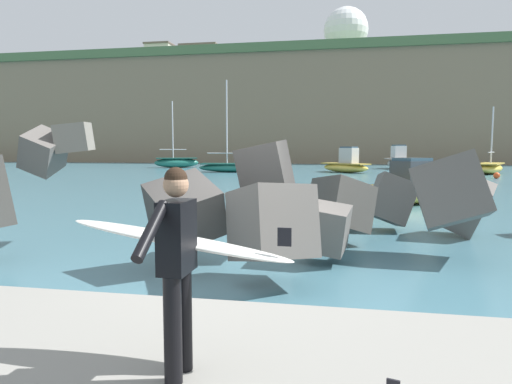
# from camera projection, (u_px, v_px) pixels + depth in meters

# --- Properties ---
(ground_plane) EXTENTS (400.00, 400.00, 0.00)m
(ground_plane) POSITION_uv_depth(u_px,v_px,m) (242.00, 278.00, 7.62)
(ground_plane) COLOR #42707F
(breakwater_jetty) EXTENTS (30.32, 7.66, 2.87)m
(breakwater_jetty) POSITION_uv_depth(u_px,v_px,m) (289.00, 195.00, 9.27)
(breakwater_jetty) COLOR slate
(breakwater_jetty) RESTS_ON ground
(surfer_with_board) EXTENTS (2.10, 1.17, 1.78)m
(surfer_with_board) POSITION_uv_depth(u_px,v_px,m) (178.00, 253.00, 3.89)
(surfer_with_board) COLOR black
(surfer_with_board) RESTS_ON walkway_path
(boat_near_centre) EXTENTS (6.00, 2.05, 8.00)m
(boat_near_centre) POSITION_uv_depth(u_px,v_px,m) (232.00, 167.00, 40.20)
(boat_near_centre) COLOR #1E6656
(boat_near_centre) RESTS_ON ground
(boat_near_right) EXTENTS (3.81, 5.60, 5.54)m
(boat_near_right) POSITION_uv_depth(u_px,v_px,m) (490.00, 168.00, 37.90)
(boat_near_right) COLOR #EAC64C
(boat_near_right) RESTS_ON ground
(boat_mid_left) EXTENTS (4.94, 3.29, 7.08)m
(boat_mid_left) POSITION_uv_depth(u_px,v_px,m) (177.00, 162.00, 49.18)
(boat_mid_left) COLOR #1E6656
(boat_mid_left) RESTS_ON ground
(boat_mid_centre) EXTENTS (2.82, 5.68, 2.46)m
(boat_mid_centre) POSITION_uv_depth(u_px,v_px,m) (399.00, 161.00, 45.98)
(boat_mid_centre) COLOR beige
(boat_mid_centre) RESTS_ON ground
(boat_mid_right) EXTENTS (4.67, 4.43, 2.25)m
(boat_mid_right) POSITION_uv_depth(u_px,v_px,m) (346.00, 165.00, 39.72)
(boat_mid_right) COLOR #EAC64C
(boat_mid_right) RESTS_ON ground
(boat_far_left) EXTENTS (4.50, 4.04, 1.77)m
(boat_far_left) POSITION_uv_depth(u_px,v_px,m) (406.00, 189.00, 17.74)
(boat_far_left) COLOR #EAC64C
(boat_far_left) RESTS_ON ground
(mooring_buoy_inner) EXTENTS (0.44, 0.44, 0.44)m
(mooring_buoy_inner) POSITION_uv_depth(u_px,v_px,m) (263.00, 167.00, 45.95)
(mooring_buoy_inner) COLOR #E54C1E
(mooring_buoy_inner) RESTS_ON ground
(mooring_buoy_middle) EXTENTS (0.44, 0.44, 0.44)m
(mooring_buoy_middle) POSITION_uv_depth(u_px,v_px,m) (497.00, 175.00, 31.95)
(mooring_buoy_middle) COLOR #E54C1E
(mooring_buoy_middle) RESTS_ON ground
(headland_bluff) EXTENTS (107.45, 39.00, 16.05)m
(headland_bluff) POSITION_uv_depth(u_px,v_px,m) (253.00, 114.00, 80.98)
(headland_bluff) COLOR #847056
(headland_bluff) RESTS_ON ground
(radar_dome) EXTENTS (7.48, 7.48, 9.79)m
(radar_dome) POSITION_uv_depth(u_px,v_px,m) (346.00, 34.00, 77.58)
(radar_dome) COLOR silver
(radar_dome) RESTS_ON headland_bluff
(station_building_west) EXTENTS (4.61, 5.87, 4.34)m
(station_building_west) POSITION_uv_depth(u_px,v_px,m) (190.00, 62.00, 86.50)
(station_building_west) COLOR silver
(station_building_west) RESTS_ON headland_bluff
(station_building_central) EXTENTS (4.79, 6.17, 4.75)m
(station_building_central) POSITION_uv_depth(u_px,v_px,m) (162.00, 58.00, 83.69)
(station_building_central) COLOR beige
(station_building_central) RESTS_ON headland_bluff
(station_building_east) EXTENTS (6.96, 4.36, 4.58)m
(station_building_east) POSITION_uv_depth(u_px,v_px,m) (200.00, 58.00, 82.98)
(station_building_east) COLOR #B2ADA3
(station_building_east) RESTS_ON headland_bluff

